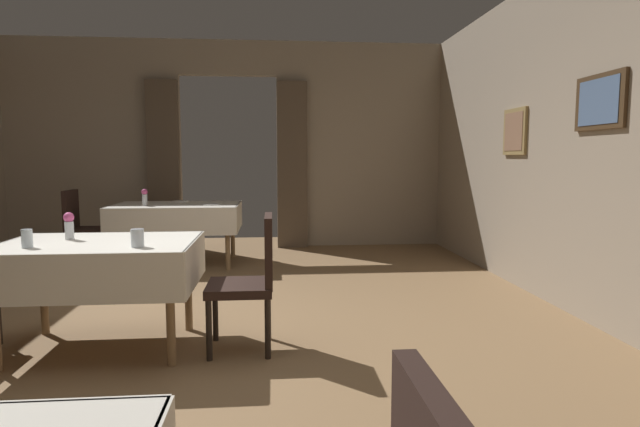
{
  "coord_description": "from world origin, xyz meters",
  "views": [
    {
      "loc": [
        0.64,
        -3.64,
        1.32
      ],
      "look_at": [
        1.0,
        0.34,
        0.89
      ],
      "focal_mm": 29.43,
      "sensor_mm": 36.0,
      "label": 1
    }
  ],
  "objects_px": {
    "dining_table_far": "(177,212)",
    "chair_far_left": "(81,224)",
    "glass_mid_b": "(27,239)",
    "glass_mid_c": "(137,238)",
    "chair_mid_right": "(252,276)",
    "flower_vase_far": "(145,197)",
    "plate_far_b": "(180,201)",
    "flower_vase_mid": "(69,225)",
    "dining_table_mid": "(100,257)",
    "plate_far_c": "(212,204)"
  },
  "relations": [
    {
      "from": "chair_far_left",
      "to": "flower_vase_mid",
      "type": "distance_m",
      "value": 2.96
    },
    {
      "from": "glass_mid_b",
      "to": "glass_mid_c",
      "type": "xyz_separation_m",
      "value": [
        0.69,
        -0.04,
        -0.0
      ]
    },
    {
      "from": "flower_vase_mid",
      "to": "plate_far_c",
      "type": "relative_size",
      "value": 0.84
    },
    {
      "from": "flower_vase_mid",
      "to": "plate_far_b",
      "type": "height_order",
      "value": "flower_vase_mid"
    },
    {
      "from": "dining_table_far",
      "to": "chair_far_left",
      "type": "relative_size",
      "value": 1.64
    },
    {
      "from": "flower_vase_mid",
      "to": "plate_far_b",
      "type": "relative_size",
      "value": 0.9
    },
    {
      "from": "glass_mid_c",
      "to": "flower_vase_far",
      "type": "height_order",
      "value": "flower_vase_far"
    },
    {
      "from": "dining_table_far",
      "to": "plate_far_b",
      "type": "height_order",
      "value": "plate_far_b"
    },
    {
      "from": "chair_mid_right",
      "to": "flower_vase_far",
      "type": "bearing_deg",
      "value": 115.93
    },
    {
      "from": "chair_mid_right",
      "to": "glass_mid_c",
      "type": "xyz_separation_m",
      "value": [
        -0.71,
        -0.15,
        0.29
      ]
    },
    {
      "from": "dining_table_mid",
      "to": "flower_vase_far",
      "type": "bearing_deg",
      "value": 97.05
    },
    {
      "from": "chair_mid_right",
      "to": "plate_far_b",
      "type": "relative_size",
      "value": 4.39
    },
    {
      "from": "chair_far_left",
      "to": "glass_mid_c",
      "type": "xyz_separation_m",
      "value": [
        1.46,
        -3.16,
        0.29
      ]
    },
    {
      "from": "flower_vase_far",
      "to": "plate_far_c",
      "type": "xyz_separation_m",
      "value": [
        0.77,
        0.05,
        -0.1
      ]
    },
    {
      "from": "flower_vase_mid",
      "to": "plate_far_b",
      "type": "distance_m",
      "value": 3.18
    },
    {
      "from": "dining_table_mid",
      "to": "plate_far_c",
      "type": "xyz_separation_m",
      "value": [
        0.44,
        2.76,
        0.11
      ]
    },
    {
      "from": "flower_vase_mid",
      "to": "glass_mid_c",
      "type": "relative_size",
      "value": 1.64
    },
    {
      "from": "dining_table_mid",
      "to": "glass_mid_b",
      "type": "xyz_separation_m",
      "value": [
        -0.37,
        -0.21,
        0.16
      ]
    },
    {
      "from": "dining_table_far",
      "to": "glass_mid_b",
      "type": "height_order",
      "value": "glass_mid_b"
    },
    {
      "from": "chair_mid_right",
      "to": "flower_vase_far",
      "type": "height_order",
      "value": "flower_vase_far"
    },
    {
      "from": "chair_mid_right",
      "to": "chair_far_left",
      "type": "distance_m",
      "value": 3.72
    },
    {
      "from": "chair_mid_right",
      "to": "plate_far_c",
      "type": "xyz_separation_m",
      "value": [
        -0.59,
        2.86,
        0.24
      ]
    },
    {
      "from": "dining_table_mid",
      "to": "plate_far_b",
      "type": "relative_size",
      "value": 6.12
    },
    {
      "from": "plate_far_b",
      "to": "dining_table_far",
      "type": "bearing_deg",
      "value": -86.35
    },
    {
      "from": "glass_mid_c",
      "to": "flower_vase_mid",
      "type": "bearing_deg",
      "value": 146.62
    },
    {
      "from": "glass_mid_b",
      "to": "flower_vase_far",
      "type": "distance_m",
      "value": 2.93
    },
    {
      "from": "glass_mid_b",
      "to": "plate_far_b",
      "type": "height_order",
      "value": "glass_mid_b"
    },
    {
      "from": "flower_vase_far",
      "to": "plate_far_b",
      "type": "bearing_deg",
      "value": 61.21
    },
    {
      "from": "glass_mid_b",
      "to": "flower_vase_far",
      "type": "height_order",
      "value": "flower_vase_far"
    },
    {
      "from": "flower_vase_mid",
      "to": "plate_far_c",
      "type": "bearing_deg",
      "value": 75.76
    },
    {
      "from": "chair_far_left",
      "to": "flower_vase_far",
      "type": "bearing_deg",
      "value": -13.93
    },
    {
      "from": "chair_far_left",
      "to": "glass_mid_b",
      "type": "distance_m",
      "value": 3.24
    },
    {
      "from": "glass_mid_b",
      "to": "plate_far_b",
      "type": "xyz_separation_m",
      "value": [
        0.35,
        3.5,
        -0.05
      ]
    },
    {
      "from": "chair_mid_right",
      "to": "glass_mid_b",
      "type": "xyz_separation_m",
      "value": [
        -1.4,
        -0.11,
        0.29
      ]
    },
    {
      "from": "glass_mid_b",
      "to": "flower_vase_far",
      "type": "xyz_separation_m",
      "value": [
        0.03,
        2.93,
        0.05
      ]
    },
    {
      "from": "chair_far_left",
      "to": "glass_mid_c",
      "type": "bearing_deg",
      "value": -65.16
    },
    {
      "from": "chair_mid_right",
      "to": "flower_vase_far",
      "type": "xyz_separation_m",
      "value": [
        -1.37,
        2.81,
        0.34
      ]
    },
    {
      "from": "chair_mid_right",
      "to": "flower_vase_mid",
      "type": "distance_m",
      "value": 1.33
    },
    {
      "from": "dining_table_mid",
      "to": "flower_vase_far",
      "type": "height_order",
      "value": "flower_vase_far"
    },
    {
      "from": "dining_table_mid",
      "to": "plate_far_c",
      "type": "height_order",
      "value": "plate_far_c"
    },
    {
      "from": "chair_far_left",
      "to": "plate_far_c",
      "type": "relative_size",
      "value": 4.11
    },
    {
      "from": "chair_far_left",
      "to": "dining_table_far",
      "type": "bearing_deg",
      "value": -0.14
    },
    {
      "from": "flower_vase_mid",
      "to": "glass_mid_c",
      "type": "xyz_separation_m",
      "value": [
        0.55,
        -0.36,
        -0.04
      ]
    },
    {
      "from": "dining_table_mid",
      "to": "plate_far_c",
      "type": "bearing_deg",
      "value": 80.99
    },
    {
      "from": "glass_mid_c",
      "to": "flower_vase_far",
      "type": "bearing_deg",
      "value": 102.46
    },
    {
      "from": "dining_table_mid",
      "to": "flower_vase_far",
      "type": "distance_m",
      "value": 2.74
    },
    {
      "from": "plate_far_c",
      "to": "glass_mid_b",
      "type": "bearing_deg",
      "value": -105.19
    },
    {
      "from": "dining_table_mid",
      "to": "dining_table_far",
      "type": "relative_size",
      "value": 0.85
    },
    {
      "from": "flower_vase_mid",
      "to": "glass_mid_b",
      "type": "bearing_deg",
      "value": -112.5
    },
    {
      "from": "dining_table_mid",
      "to": "chair_far_left",
      "type": "relative_size",
      "value": 1.39
    }
  ]
}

